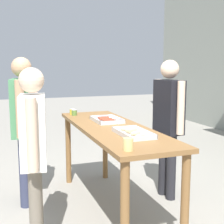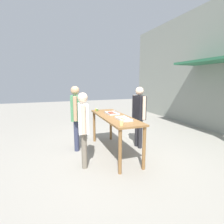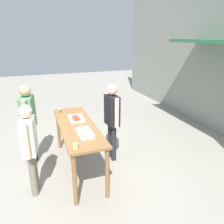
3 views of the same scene
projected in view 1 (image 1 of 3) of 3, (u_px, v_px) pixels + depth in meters
name	position (u px, v px, depth m)	size (l,w,h in m)	color
ground_plane	(112.00, 211.00, 3.38)	(24.00, 24.00, 0.00)	gray
serving_table	(112.00, 139.00, 3.26)	(2.11, 0.65, 0.94)	brown
food_tray_sausages	(107.00, 120.00, 3.52)	(0.41, 0.29, 0.04)	silver
food_tray_buns	(133.00, 133.00, 2.83)	(0.47, 0.25, 0.07)	silver
condiment_jar_mustard	(72.00, 111.00, 4.02)	(0.07, 0.07, 0.07)	gold
condiment_jar_ketchup	(74.00, 112.00, 3.93)	(0.07, 0.07, 0.07)	#567A38
beer_cup	(128.00, 144.00, 2.31)	(0.08, 0.08, 0.10)	#DBC67A
person_server_behind_table	(168.00, 116.00, 3.62)	(0.53, 0.23, 1.63)	#232328
person_customer_holding_hotdog	(24.00, 118.00, 3.44)	(0.59, 0.30, 1.65)	#333851
person_customer_with_cup	(34.00, 144.00, 2.54)	(0.52, 0.25, 1.55)	#756B5B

